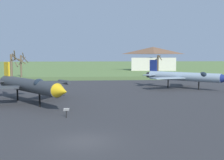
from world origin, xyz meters
name	(u,v)px	position (x,y,z in m)	size (l,w,h in m)	color
ground_plane	(83,142)	(0.00, 0.00, 0.00)	(600.00, 600.00, 0.00)	#607F42
asphalt_apron	(84,100)	(0.00, 18.36, 0.03)	(74.26, 61.19, 0.05)	#333335
grass_verge_strip	(85,79)	(0.00, 54.95, 0.03)	(134.26, 12.00, 0.06)	#556D37
jet_fighter_front_left	(29,85)	(-6.80, 16.01, 2.38)	(13.06, 15.04, 5.15)	#33383D
info_placard_front_left	(66,112)	(-1.66, 7.63, 0.62)	(0.58, 0.32, 0.98)	black
jet_fighter_rear_left	(185,76)	(18.18, 29.75, 2.30)	(13.63, 13.79, 5.23)	#8EA3B2
bare_tree_far_left	(12,64)	(-19.38, 58.46, 3.83)	(3.09, 3.26, 7.54)	brown
bare_tree_left_of_center	(21,64)	(-17.94, 62.70, 3.62)	(3.83, 3.19, 6.99)	brown
bare_tree_center	(157,65)	(20.63, 58.81, 3.50)	(3.09, 3.09, 6.30)	brown
visitor_building	(153,59)	(28.70, 97.15, 4.86)	(20.28, 12.65, 9.87)	beige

